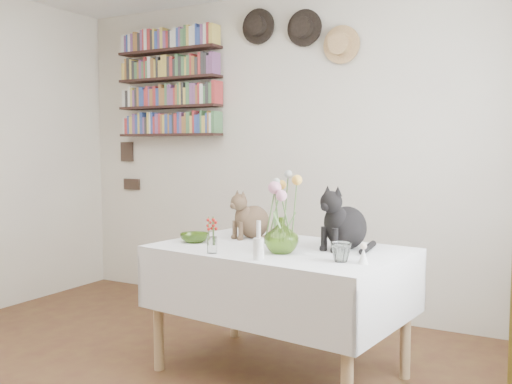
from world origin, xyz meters
The scene contains 14 objects.
room centered at (0.00, 0.00, 1.25)m, with size 4.08×4.58×2.58m.
dining_table centered at (0.55, 1.00, 0.55)m, with size 1.47×1.04×0.73m.
tabby_cat centered at (0.25, 1.24, 0.89)m, with size 0.20×0.26×0.31m, color brown, non-canonical shape.
black_cat centered at (0.89, 1.15, 0.92)m, with size 0.24×0.31×0.36m, color black, non-canonical shape.
flower_vase centered at (0.63, 0.85, 0.83)m, with size 0.18×0.18×0.19m, color #8CBA48.
green_bowl centered at (0.03, 0.91, 0.76)m, with size 0.17×0.17×0.05m, color #8CBA48.
drinking_glass centered at (0.99, 0.79, 0.78)m, with size 0.10×0.10×0.10m, color white.
candlestick centered at (0.61, 0.63, 0.80)m, with size 0.05×0.05×0.20m.
berry_jar centered at (0.31, 0.67, 0.83)m, with size 0.05×0.05×0.22m.
porcelain_figurine centered at (1.10, 0.79, 0.78)m, with size 0.05×0.05×0.10m.
flower_bouquet centered at (0.63, 0.86, 1.08)m, with size 0.17×0.12×0.39m.
bookshelf_unit centered at (-1.10, 2.16, 1.84)m, with size 1.00×0.16×0.91m.
wall_hats centered at (0.12, 2.19, 2.17)m, with size 0.98×0.09×0.48m.
wall_art_plaques centered at (-1.63, 2.23, 1.12)m, with size 0.21×0.02×0.44m.
Camera 1 is at (1.96, -1.84, 1.30)m, focal length 40.00 mm.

